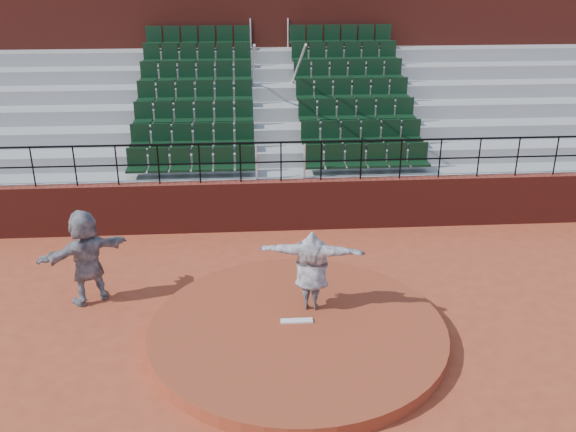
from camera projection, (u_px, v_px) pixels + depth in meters
name	position (u px, v px, depth m)	size (l,w,h in m)	color
ground	(297.00, 337.00, 11.93)	(90.00, 90.00, 0.00)	#AC4427
pitchers_mound	(297.00, 332.00, 11.88)	(5.50, 5.50, 0.25)	#9B3E22
pitching_rubber	(297.00, 321.00, 11.96)	(0.60, 0.15, 0.03)	white
boundary_wall	(281.00, 205.00, 16.27)	(24.00, 0.30, 1.30)	maroon
wall_railing	(281.00, 153.00, 15.73)	(24.04, 0.05, 1.03)	black
seating_deck	(274.00, 136.00, 19.31)	(24.00, 5.97, 4.63)	#9C9C96
press_box_facade	(268.00, 45.00, 22.13)	(24.00, 3.00, 7.10)	maroon
pitcher	(312.00, 270.00, 12.13)	(1.98, 0.54, 1.61)	black
fielder	(86.00, 257.00, 12.80)	(1.84, 0.59, 1.98)	black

